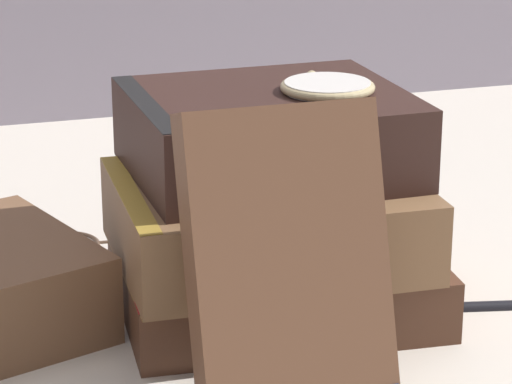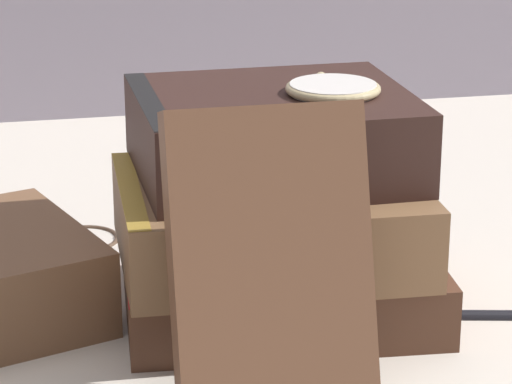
% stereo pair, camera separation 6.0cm
% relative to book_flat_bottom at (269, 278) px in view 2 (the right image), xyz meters
% --- Properties ---
extents(ground_plane, '(3.00, 3.00, 0.00)m').
position_rel_book_flat_bottom_xyz_m(ground_plane, '(-0.04, -0.03, -0.02)').
color(ground_plane, beige).
extents(book_flat_bottom, '(0.19, 0.17, 0.04)m').
position_rel_book_flat_bottom_xyz_m(book_flat_bottom, '(0.00, 0.00, 0.00)').
color(book_flat_bottom, '#4C2D1E').
rests_on(book_flat_bottom, ground_plane).
extents(book_flat_middle, '(0.18, 0.15, 0.05)m').
position_rel_book_flat_bottom_xyz_m(book_flat_middle, '(-0.01, -0.01, 0.04)').
color(book_flat_middle, brown).
rests_on(book_flat_middle, book_flat_bottom).
extents(book_flat_top, '(0.16, 0.13, 0.05)m').
position_rel_book_flat_bottom_xyz_m(book_flat_top, '(-0.00, 0.00, 0.09)').
color(book_flat_top, '#331E19').
rests_on(book_flat_top, book_flat_middle).
extents(book_leaning_front, '(0.10, 0.07, 0.16)m').
position_rel_book_flat_bottom_xyz_m(book_leaning_front, '(-0.03, -0.12, 0.05)').
color(book_leaning_front, brown).
rests_on(book_leaning_front, ground_plane).
extents(pocket_watch, '(0.05, 0.06, 0.01)m').
position_rel_book_flat_bottom_xyz_m(pocket_watch, '(0.04, -0.00, 0.12)').
color(pocket_watch, silver).
rests_on(pocket_watch, book_flat_top).
extents(reading_glasses, '(0.11, 0.06, 0.00)m').
position_rel_book_flat_bottom_xyz_m(reading_glasses, '(-0.07, 0.13, -0.02)').
color(reading_glasses, '#4C3828').
rests_on(reading_glasses, ground_plane).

